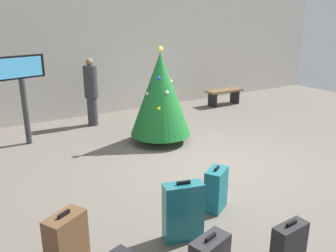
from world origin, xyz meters
TOP-DOWN VIEW (x-y plane):
  - ground_plane at (0.00, 0.00)m, footprint 16.00×16.00m
  - back_wall at (0.00, 4.57)m, footprint 16.00×0.20m
  - holiday_tree at (-0.13, 1.59)m, footprint 1.31×1.31m
  - flight_info_kiosk at (-2.63, 2.98)m, footprint 1.00×0.34m
  - waiting_bench at (3.25, 3.44)m, footprint 1.20×0.44m
  - traveller_0 at (-0.97, 3.56)m, footprint 0.44×0.44m
  - suitcase_0 at (-1.12, -2.67)m, footprint 0.41×0.19m
  - suitcase_2 at (-3.05, -1.38)m, footprint 0.49×0.41m
  - suitcase_3 at (-1.69, -1.57)m, footprint 0.52×0.32m
  - suitcase_6 at (-0.91, -1.24)m, footprint 0.44×0.38m

SIDE VIEW (x-z plane):
  - ground_plane at x=0.00m, z-range 0.00..0.00m
  - suitcase_0 at x=-1.12m, z-range -0.02..0.62m
  - suitcase_6 at x=-0.91m, z-range -0.02..0.63m
  - suitcase_2 at x=-3.05m, z-range -0.02..0.68m
  - waiting_bench at x=3.25m, z-range 0.11..0.59m
  - suitcase_3 at x=-1.69m, z-range -0.02..0.76m
  - traveller_0 at x=-0.97m, z-range 0.04..1.72m
  - holiday_tree at x=-0.13m, z-range 0.03..2.09m
  - flight_info_kiosk at x=-2.63m, z-range 0.40..2.28m
  - back_wall at x=0.00m, z-range 0.00..3.38m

